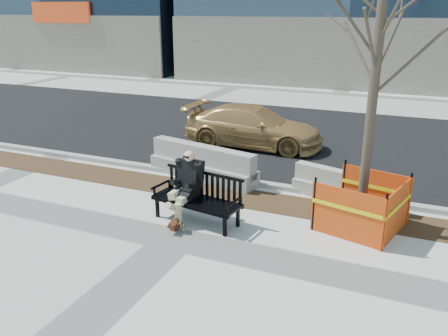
{
  "coord_description": "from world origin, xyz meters",
  "views": [
    {
      "loc": [
        4.28,
        -7.48,
        4.51
      ],
      "look_at": [
        0.41,
        1.53,
        1.12
      ],
      "focal_mm": 37.33,
      "sensor_mm": 36.0,
      "label": 1
    }
  ],
  "objects": [
    {
      "name": "sedan",
      "position": [
        -0.87,
        7.08,
        0.0
      ],
      "size": [
        4.72,
        1.94,
        1.37
      ],
      "primitive_type": "imported",
      "rotation": [
        0.0,
        0.0,
        1.58
      ],
      "color": "#B28347",
      "rests_on": "ground"
    },
    {
      "name": "jersey_barrier_right",
      "position": [
        2.82,
        3.39,
        0.0
      ],
      "size": [
        2.7,
        1.24,
        0.76
      ],
      "primitive_type": null,
      "rotation": [
        0.0,
        0.0,
        -0.28
      ],
      "color": "#A29F97",
      "rests_on": "ground"
    },
    {
      "name": "curb",
      "position": [
        0.0,
        3.55,
        0.06
      ],
      "size": [
        60.0,
        0.25,
        0.12
      ],
      "primitive_type": "cube",
      "color": "#9E9B93",
      "rests_on": "ground"
    },
    {
      "name": "bench",
      "position": [
        0.01,
        0.93,
        0.0
      ],
      "size": [
        2.16,
        1.05,
        1.1
      ],
      "primitive_type": null,
      "rotation": [
        0.0,
        0.0,
        -0.15
      ],
      "color": "black",
      "rests_on": "ground"
    },
    {
      "name": "seated_man",
      "position": [
        -0.26,
        1.03,
        0.0
      ],
      "size": [
        0.83,
        1.2,
        1.55
      ],
      "primitive_type": null,
      "rotation": [
        0.0,
        0.0,
        -0.15
      ],
      "color": "black",
      "rests_on": "ground"
    },
    {
      "name": "jersey_barrier_left",
      "position": [
        -1.08,
        3.51,
        0.0
      ],
      "size": [
        3.39,
        1.36,
        0.95
      ],
      "primitive_type": null,
      "rotation": [
        0.0,
        0.0,
        -0.21
      ],
      "color": "gray",
      "rests_on": "ground"
    },
    {
      "name": "mulch_strip",
      "position": [
        0.0,
        2.6,
        0.0
      ],
      "size": [
        40.0,
        1.2,
        0.02
      ],
      "primitive_type": "cube",
      "color": "#47301C",
      "rests_on": "ground"
    },
    {
      "name": "tree_fence",
      "position": [
        3.38,
        2.08,
        0.0
      ],
      "size": [
        2.9,
        2.9,
        5.97
      ],
      "primitive_type": null,
      "rotation": [
        0.0,
        0.0,
        -0.25
      ],
      "color": "#FF5B15",
      "rests_on": "ground"
    },
    {
      "name": "asphalt_street",
      "position": [
        0.0,
        8.8,
        0.0
      ],
      "size": [
        60.0,
        10.4,
        0.01
      ],
      "primitive_type": "cube",
      "color": "black",
      "rests_on": "ground"
    },
    {
      "name": "ground",
      "position": [
        0.0,
        0.0,
        0.0
      ],
      "size": [
        120.0,
        120.0,
        0.0
      ],
      "primitive_type": "plane",
      "color": "beige",
      "rests_on": "ground"
    }
  ]
}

